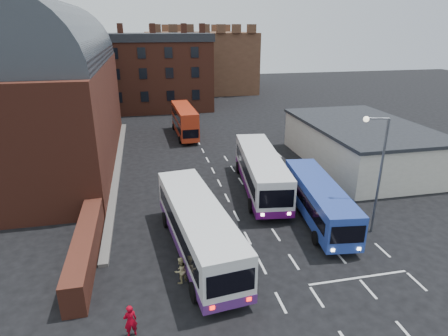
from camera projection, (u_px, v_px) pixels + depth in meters
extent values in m
plane|color=black|center=(258.00, 258.00, 22.91)|extent=(180.00, 180.00, 0.00)
cube|color=#602B1E|center=(49.00, 115.00, 37.29)|extent=(12.00, 28.00, 10.00)
cylinder|color=#1E2328|center=(40.00, 63.00, 35.51)|extent=(12.00, 26.00, 12.00)
cube|color=#602B1E|center=(86.00, 247.00, 22.43)|extent=(1.20, 10.00, 1.80)
cube|color=beige|center=(360.00, 145.00, 37.91)|extent=(10.00, 16.00, 4.00)
cube|color=#282B30|center=(363.00, 125.00, 37.16)|extent=(10.40, 16.40, 0.30)
cube|color=brown|center=(143.00, 76.00, 61.80)|extent=(22.00, 10.00, 11.00)
cube|color=brown|center=(198.00, 61.00, 82.24)|extent=(22.00, 22.00, 12.00)
cube|color=silver|center=(198.00, 225.00, 22.86)|extent=(4.09, 12.26, 2.73)
cube|color=black|center=(198.00, 223.00, 22.80)|extent=(4.01, 11.07, 0.98)
cylinder|color=black|center=(166.00, 220.00, 26.33)|extent=(0.43, 1.12, 1.09)
cylinder|color=black|center=(194.00, 292.00, 19.17)|extent=(0.43, 1.12, 1.09)
cylinder|color=black|center=(203.00, 214.00, 27.14)|extent=(0.43, 1.12, 1.09)
cylinder|color=black|center=(244.00, 282.00, 19.98)|extent=(0.43, 1.12, 1.09)
cube|color=silver|center=(261.00, 170.00, 31.64)|extent=(4.28, 12.47, 2.78)
cube|color=black|center=(261.00, 168.00, 31.58)|extent=(4.19, 11.29, 1.00)
cylinder|color=black|center=(287.00, 204.00, 28.62)|extent=(0.45, 1.14, 1.11)
cylinder|color=black|center=(267.00, 166.00, 36.28)|extent=(0.45, 1.14, 1.11)
cylinder|color=black|center=(251.00, 205.00, 28.40)|extent=(0.45, 1.14, 1.11)
cylinder|color=black|center=(238.00, 167.00, 36.06)|extent=(0.45, 1.14, 1.11)
cube|color=#26409D|center=(319.00, 199.00, 26.96)|extent=(3.62, 10.66, 2.38)
cube|color=black|center=(319.00, 197.00, 26.91)|extent=(3.53, 9.48, 0.86)
cylinder|color=black|center=(351.00, 236.00, 24.39)|extent=(0.38, 0.98, 0.95)
cylinder|color=black|center=(317.00, 192.00, 30.93)|extent=(0.38, 0.98, 0.95)
cylinder|color=black|center=(316.00, 238.00, 24.19)|extent=(0.38, 0.98, 0.95)
cylinder|color=black|center=(289.00, 193.00, 30.73)|extent=(0.38, 0.98, 0.95)
cube|color=red|center=(185.00, 120.00, 47.53)|extent=(2.48, 9.51, 3.35)
cube|color=black|center=(185.00, 124.00, 47.70)|extent=(2.50, 8.32, 0.77)
cylinder|color=black|center=(197.00, 139.00, 45.65)|extent=(0.27, 0.87, 0.86)
cylinder|color=black|center=(189.00, 126.00, 51.40)|extent=(0.27, 0.87, 0.86)
cylinder|color=black|center=(180.00, 140.00, 45.16)|extent=(0.27, 0.87, 0.86)
cylinder|color=black|center=(174.00, 127.00, 50.91)|extent=(0.27, 0.87, 0.86)
cylinder|color=#54585E|center=(380.00, 178.00, 24.47)|extent=(0.16, 0.16, 7.98)
cylinder|color=#54585E|center=(378.00, 118.00, 23.07)|extent=(1.38, 0.43, 0.10)
sphere|color=#FFF2CC|center=(366.00, 119.00, 23.11)|extent=(0.36, 0.36, 0.36)
imported|color=#9D0214|center=(130.00, 321.00, 16.93)|extent=(0.70, 0.56, 1.68)
imported|color=tan|center=(180.00, 270.00, 20.51)|extent=(0.96, 0.92, 1.57)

